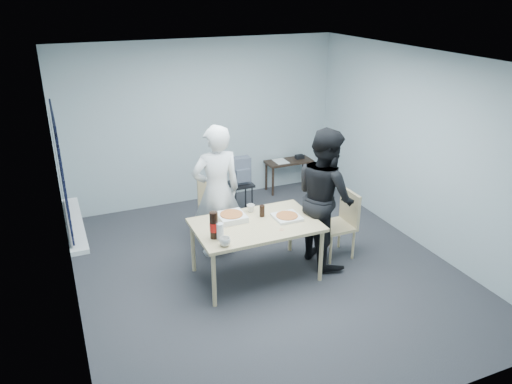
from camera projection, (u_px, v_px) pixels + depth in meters
name	position (u px, v px, depth m)	size (l,w,h in m)	color
room	(63.00, 178.00, 5.31)	(5.00, 5.00, 5.00)	#2D2C31
dining_table	(256.00, 228.00, 5.94)	(1.47, 0.93, 0.72)	beige
chair_far	(215.00, 206.00, 6.89)	(0.42, 0.42, 0.89)	beige
chair_right	(342.00, 219.00, 6.49)	(0.42, 0.42, 0.89)	beige
person_white	(217.00, 192.00, 6.39)	(0.65, 0.42, 1.77)	silver
person_black	(325.00, 197.00, 6.24)	(0.86, 0.47, 1.77)	black
side_table	(289.00, 165.00, 8.60)	(0.80, 0.36, 0.54)	black
stool	(241.00, 190.00, 7.78)	(0.35, 0.35, 0.49)	black
backpack	(241.00, 171.00, 7.64)	(0.30, 0.22, 0.42)	slate
pizza_box_a	(231.00, 217.00, 6.00)	(0.32, 0.32, 0.08)	white
pizza_box_b	(287.00, 217.00, 6.04)	(0.31, 0.31, 0.04)	white
mug_a	(225.00, 242.00, 5.40)	(0.12, 0.12, 0.10)	silver
mug_b	(251.00, 208.00, 6.21)	(0.10, 0.10, 0.09)	silver
cola_glass	(262.00, 211.00, 6.08)	(0.07, 0.07, 0.14)	black
soda_bottle	(214.00, 226.00, 5.53)	(0.10, 0.10, 0.32)	black
plastic_cups	(220.00, 231.00, 5.53)	(0.08, 0.08, 0.19)	silver
rubber_band	(282.00, 230.00, 5.77)	(0.05, 0.05, 0.00)	red
papers	(281.00, 161.00, 8.53)	(0.21, 0.29, 0.00)	white
black_box	(300.00, 157.00, 8.66)	(0.14, 0.10, 0.06)	black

